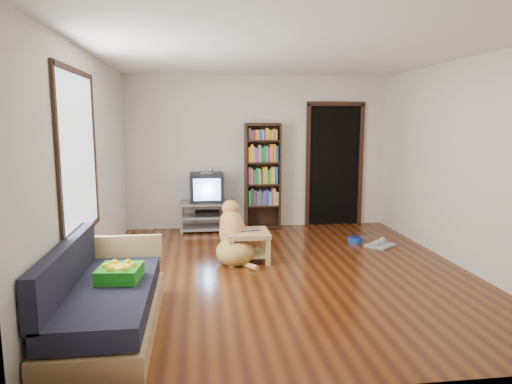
{
  "coord_description": "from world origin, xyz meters",
  "views": [
    {
      "loc": [
        -1.03,
        -5.3,
        1.83
      ],
      "look_at": [
        -0.28,
        0.63,
        0.9
      ],
      "focal_mm": 32.0,
      "sensor_mm": 36.0,
      "label": 1
    }
  ],
  "objects": [
    {
      "name": "ground",
      "position": [
        0.0,
        0.0,
        0.0
      ],
      "size": [
        5.0,
        5.0,
        0.0
      ],
      "primitive_type": "plane",
      "color": "#57280E",
      "rests_on": "ground"
    },
    {
      "name": "crt_tv",
      "position": [
        -0.9,
        2.27,
        0.74
      ],
      "size": [
        0.55,
        0.52,
        0.58
      ],
      "color": "black",
      "rests_on": "tv_stand"
    },
    {
      "name": "dog_bowl",
      "position": [
        1.32,
        1.21,
        0.04
      ],
      "size": [
        0.22,
        0.22,
        0.08
      ],
      "primitive_type": "cylinder",
      "color": "#163B98",
      "rests_on": "ground"
    },
    {
      "name": "sofa",
      "position": [
        -1.87,
        -1.38,
        0.26
      ],
      "size": [
        0.8,
        1.8,
        0.8
      ],
      "color": "tan",
      "rests_on": "ground"
    },
    {
      "name": "green_cushion",
      "position": [
        -1.75,
        -1.25,
        0.48
      ],
      "size": [
        0.4,
        0.4,
        0.12
      ],
      "primitive_type": "cube",
      "rotation": [
        0.0,
        0.0,
        -0.11
      ],
      "color": "green",
      "rests_on": "sofa"
    },
    {
      "name": "dog",
      "position": [
        -0.59,
        0.55,
        0.3
      ],
      "size": [
        0.55,
        0.96,
        0.81
      ],
      "color": "#B79046",
      "rests_on": "ground"
    },
    {
      "name": "wall_back",
      "position": [
        0.0,
        2.5,
        1.3
      ],
      "size": [
        4.5,
        0.0,
        4.5
      ],
      "primitive_type": "plane",
      "rotation": [
        1.57,
        0.0,
        0.0
      ],
      "color": "beige",
      "rests_on": "ground"
    },
    {
      "name": "ceiling",
      "position": [
        0.0,
        0.0,
        2.6
      ],
      "size": [
        5.0,
        5.0,
        0.0
      ],
      "primitive_type": "plane",
      "rotation": [
        3.14,
        0.0,
        0.0
      ],
      "color": "white",
      "rests_on": "ground"
    },
    {
      "name": "laptop",
      "position": [
        -0.4,
        0.48,
        0.41
      ],
      "size": [
        0.39,
        0.29,
        0.03
      ],
      "primitive_type": "imported",
      "rotation": [
        0.0,
        0.0,
        0.21
      ],
      "color": "silver",
      "rests_on": "coffee_table"
    },
    {
      "name": "tv_stand",
      "position": [
        -0.9,
        2.25,
        0.27
      ],
      "size": [
        0.9,
        0.45,
        0.5
      ],
      "color": "#99999E",
      "rests_on": "ground"
    },
    {
      "name": "window",
      "position": [
        -2.23,
        -0.5,
        1.5
      ],
      "size": [
        0.03,
        1.46,
        1.7
      ],
      "color": "white",
      "rests_on": "wall_left"
    },
    {
      "name": "wall_left",
      "position": [
        -2.25,
        0.0,
        1.3
      ],
      "size": [
        0.0,
        5.0,
        5.0
      ],
      "primitive_type": "plane",
      "rotation": [
        1.57,
        0.0,
        1.57
      ],
      "color": "beige",
      "rests_on": "ground"
    },
    {
      "name": "doorway",
      "position": [
        1.35,
        2.48,
        1.12
      ],
      "size": [
        1.03,
        0.05,
        2.19
      ],
      "color": "black",
      "rests_on": "wall_back"
    },
    {
      "name": "grey_rag",
      "position": [
        1.62,
        0.96,
        0.01
      ],
      "size": [
        0.51,
        0.5,
        0.03
      ],
      "primitive_type": "cube",
      "rotation": [
        0.0,
        0.0,
        0.67
      ],
      "color": "gray",
      "rests_on": "ground"
    },
    {
      "name": "wall_right",
      "position": [
        2.25,
        0.0,
        1.3
      ],
      "size": [
        0.0,
        5.0,
        5.0
      ],
      "primitive_type": "plane",
      "rotation": [
        1.57,
        0.0,
        -1.57
      ],
      "color": "beige",
      "rests_on": "ground"
    },
    {
      "name": "coffee_table",
      "position": [
        -0.4,
        0.51,
        0.28
      ],
      "size": [
        0.55,
        0.55,
        0.4
      ],
      "color": "tan",
      "rests_on": "ground"
    },
    {
      "name": "bookshelf",
      "position": [
        0.05,
        2.34,
        1.0
      ],
      "size": [
        0.6,
        0.3,
        1.8
      ],
      "color": "black",
      "rests_on": "ground"
    },
    {
      "name": "wall_front",
      "position": [
        0.0,
        -2.5,
        1.3
      ],
      "size": [
        4.5,
        0.0,
        4.5
      ],
      "primitive_type": "plane",
      "rotation": [
        -1.57,
        0.0,
        0.0
      ],
      "color": "beige",
      "rests_on": "ground"
    }
  ]
}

